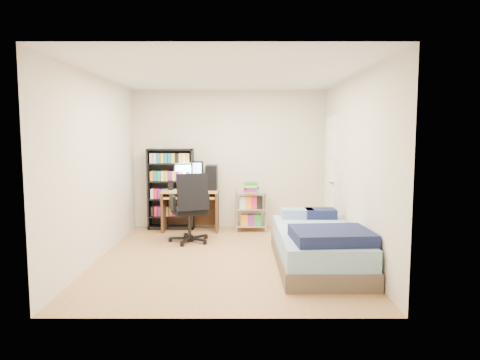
{
  "coord_description": "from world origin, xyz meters",
  "views": [
    {
      "loc": [
        0.19,
        -5.81,
        1.69
      ],
      "look_at": [
        0.19,
        0.4,
        1.04
      ],
      "focal_mm": 32.0,
      "sensor_mm": 36.0,
      "label": 1
    }
  ],
  "objects_px": {
    "media_shelf": "(171,188)",
    "office_chair": "(190,220)",
    "computer_desk": "(196,193)",
    "bed": "(318,245)"
  },
  "relations": [
    {
      "from": "computer_desk",
      "to": "bed",
      "type": "height_order",
      "value": "computer_desk"
    },
    {
      "from": "media_shelf",
      "to": "computer_desk",
      "type": "bearing_deg",
      "value": -11.65
    },
    {
      "from": "computer_desk",
      "to": "office_chair",
      "type": "relative_size",
      "value": 1.11
    },
    {
      "from": "office_chair",
      "to": "bed",
      "type": "distance_m",
      "value": 2.17
    },
    {
      "from": "computer_desk",
      "to": "bed",
      "type": "relative_size",
      "value": 0.59
    },
    {
      "from": "media_shelf",
      "to": "office_chair",
      "type": "xyz_separation_m",
      "value": [
        0.46,
        -1.0,
        -0.39
      ]
    },
    {
      "from": "computer_desk",
      "to": "bed",
      "type": "distance_m",
      "value": 2.79
    },
    {
      "from": "media_shelf",
      "to": "office_chair",
      "type": "bearing_deg",
      "value": -65.27
    },
    {
      "from": "computer_desk",
      "to": "media_shelf",
      "type": "bearing_deg",
      "value": 168.35
    },
    {
      "from": "office_chair",
      "to": "bed",
      "type": "relative_size",
      "value": 0.53
    }
  ]
}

